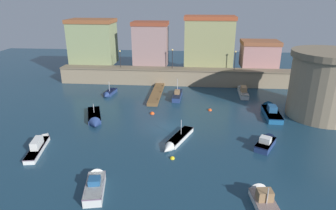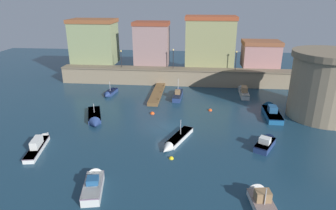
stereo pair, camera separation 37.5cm
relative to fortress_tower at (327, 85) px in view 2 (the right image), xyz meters
name	(u,v)px [view 2 (the right image)]	position (x,y,z in m)	size (l,w,h in m)	color
ground_plane	(165,128)	(-21.09, -5.85, -4.58)	(108.55, 108.55, 0.00)	#19384C
quay_wall	(176,76)	(-21.09, 13.50, -3.03)	(43.18, 2.82, 3.06)	gray
old_town_backdrop	(166,43)	(-23.40, 17.42, 2.44)	(40.22, 6.07, 9.35)	gray
fortress_tower	(327,85)	(0.00, 0.00, 0.00)	(9.98, 9.98, 9.03)	gray
pier_dock	(157,94)	(-23.86, 6.85, -4.31)	(1.63, 10.77, 0.70)	brown
quay_lamp_0	(121,56)	(-31.41, 13.50, 0.62)	(0.32, 0.32, 3.18)	black
quay_lamp_1	(173,56)	(-21.72, 13.50, 0.84)	(0.32, 0.32, 3.57)	black
quay_lamp_2	(236,57)	(-10.44, 13.50, 0.76)	(0.32, 0.32, 3.41)	black
moored_boat_0	(110,93)	(-31.80, 6.23, -4.26)	(1.68, 4.22, 2.53)	navy
moored_boat_1	(39,144)	(-34.40, -12.25, -4.15)	(2.32, 6.89, 1.66)	white
moored_boat_2	(267,142)	(-9.38, -9.50, -4.11)	(3.32, 4.49, 1.70)	navy
moored_boat_3	(260,197)	(-11.92, -19.19, -4.17)	(2.09, 4.47, 2.51)	white
moored_boat_4	(95,118)	(-30.80, -4.43, -4.26)	(3.77, 6.80, 2.34)	navy
moored_boat_5	(243,91)	(-9.38, 8.90, -4.04)	(1.39, 6.81, 1.79)	silver
moored_boat_6	(178,94)	(-20.26, 6.44, -4.09)	(1.49, 6.23, 3.36)	navy
moored_boat_7	(176,140)	(-19.49, -9.77, -4.27)	(3.57, 6.57, 2.65)	silver
moored_boat_8	(94,182)	(-25.98, -18.66, -4.10)	(2.46, 5.24, 1.63)	silver
moored_boat_9	(271,111)	(-6.81, 0.14, -4.10)	(2.06, 6.93, 2.11)	#195689
mooring_buoy_0	(210,111)	(-15.23, 0.65, -4.58)	(0.58, 0.58, 0.58)	#EA4C19
mooring_buoy_1	(152,114)	(-23.44, -1.42, -4.58)	(0.64, 0.64, 0.64)	#EA4C19
mooring_buoy_2	(171,159)	(-19.69, -13.25, -4.58)	(0.50, 0.50, 0.50)	yellow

